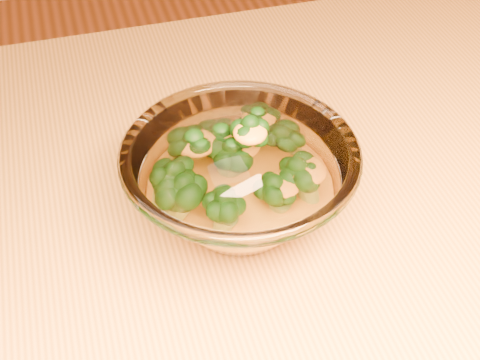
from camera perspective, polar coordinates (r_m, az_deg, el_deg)
name	(u,v)px	position (r m, az deg, el deg)	size (l,w,h in m)	color
glass_bowl	(240,184)	(0.54, 0.00, -0.32)	(0.19, 0.19, 0.08)	white
cheese_sauce	(240,199)	(0.55, 0.00, -1.65)	(0.11, 0.11, 0.03)	gold
broccoli_heap	(232,165)	(0.54, -0.72, 1.30)	(0.13, 0.12, 0.07)	black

